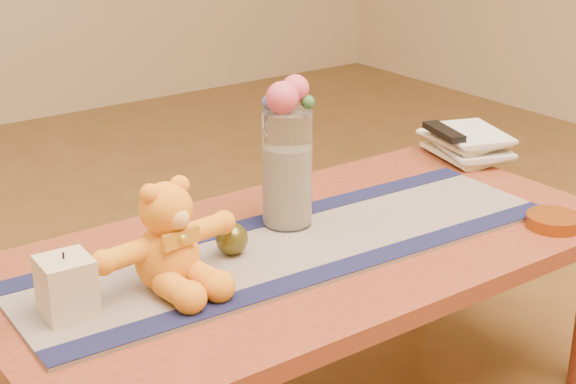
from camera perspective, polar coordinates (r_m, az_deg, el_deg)
coffee_table_top at (r=1.90m, az=1.22°, el=-3.90°), size 1.40×0.70×0.04m
table_leg_br at (r=2.58m, az=8.61°, el=-2.60°), size 0.07×0.07×0.41m
persian_runner at (r=1.87m, az=0.43°, el=-3.54°), size 1.21×0.40×0.01m
runner_border_near at (r=1.76m, az=3.11°, el=-5.03°), size 1.20×0.11×0.00m
runner_border_far at (r=1.98m, az=-1.94°, el=-1.94°), size 1.20×0.11×0.00m
teddy_bear at (r=1.68m, az=-7.90°, el=-2.82°), size 0.32×0.27×0.20m
pillar_candle at (r=1.62m, az=-14.15°, el=-5.93°), size 0.10×0.10×0.11m
candle_wick at (r=1.60m, az=-14.34°, el=-4.01°), size 0.00×0.00×0.01m
glass_vase at (r=1.92m, az=-0.05°, el=1.53°), size 0.11×0.11×0.26m
potpourri_fill at (r=1.93m, az=-0.05°, el=0.44°), size 0.09×0.09×0.18m
rose_left at (r=1.85m, az=-0.37°, el=6.13°), size 0.07×0.07×0.07m
rose_right at (r=1.89m, az=0.47°, el=6.73°), size 0.06×0.06×0.06m
blue_flower_back at (r=1.91m, az=-0.43°, el=6.35°), size 0.04×0.04×0.04m
blue_flower_side at (r=1.88m, az=-1.16°, el=5.83°), size 0.04×0.04×0.04m
leaf_sprig at (r=1.88m, az=1.30°, el=5.84°), size 0.03×0.03×0.03m
bronze_ball at (r=1.81m, az=-3.67°, el=-3.04°), size 0.08×0.08×0.07m
book_bottom at (r=2.42m, az=9.83°, el=2.25°), size 0.21×0.26×0.02m
book_lower at (r=2.42m, az=10.01°, el=2.66°), size 0.23×0.27×0.02m
book_upper at (r=2.41m, az=9.73°, el=3.11°), size 0.20×0.25×0.02m
book_top at (r=2.41m, az=10.02°, el=3.53°), size 0.23×0.27×0.02m
tv_remote at (r=2.39m, az=10.06°, el=3.86°), size 0.09×0.17×0.02m
amber_dish at (r=2.05m, az=16.83°, el=-1.81°), size 0.12×0.12×0.03m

